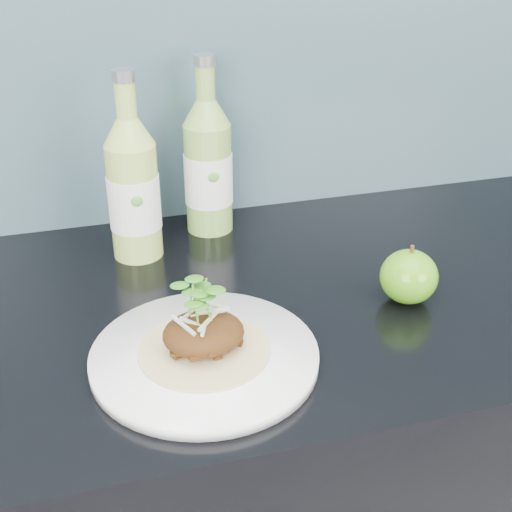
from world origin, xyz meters
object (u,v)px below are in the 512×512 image
at_px(green_apple, 409,277).
at_px(cider_bottle_right, 208,167).
at_px(cider_bottle_left, 133,189).
at_px(dinner_plate, 205,357).

height_order(green_apple, cider_bottle_right, cider_bottle_right).
xyz_separation_m(cider_bottle_left, cider_bottle_right, (0.12, 0.06, 0.00)).
xyz_separation_m(green_apple, cider_bottle_right, (-0.21, 0.29, 0.07)).
bearing_deg(green_apple, cider_bottle_left, 145.01).
bearing_deg(green_apple, cider_bottle_right, 125.56).
relative_size(green_apple, cider_bottle_right, 0.34).
distance_m(dinner_plate, green_apple, 0.30).
xyz_separation_m(dinner_plate, green_apple, (0.29, 0.06, 0.03)).
height_order(green_apple, cider_bottle_left, cider_bottle_left).
xyz_separation_m(dinner_plate, cider_bottle_left, (-0.04, 0.29, 0.10)).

